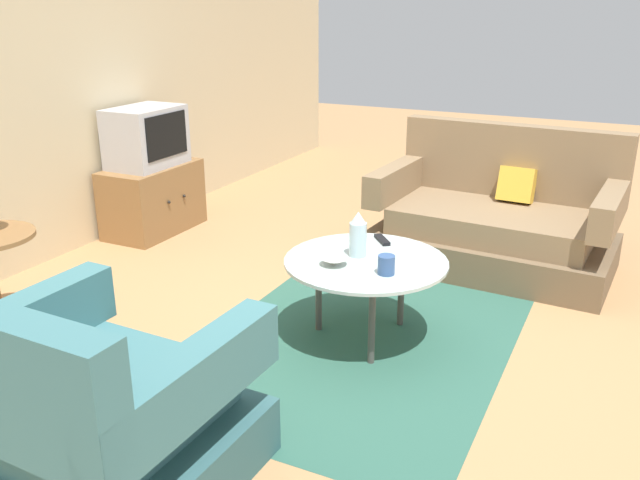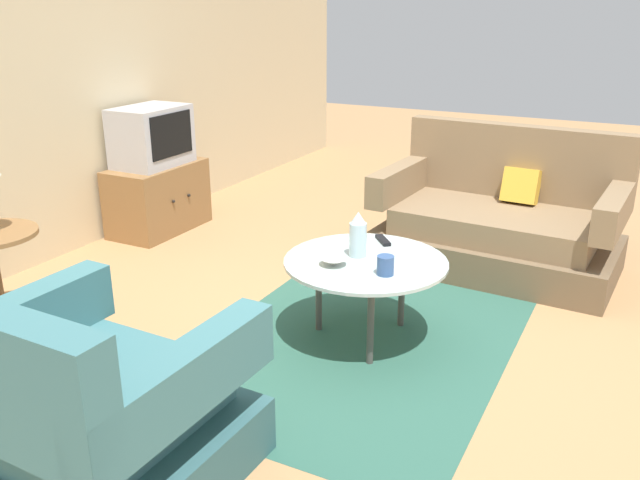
{
  "view_description": "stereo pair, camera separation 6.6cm",
  "coord_description": "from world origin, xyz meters",
  "px_view_note": "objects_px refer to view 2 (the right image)",
  "views": [
    {
      "loc": [
        -3.1,
        -1.25,
        1.76
      ],
      "look_at": [
        -0.06,
        0.23,
        0.55
      ],
      "focal_mm": 37.58,
      "sensor_mm": 36.0,
      "label": 1
    },
    {
      "loc": [
        -3.07,
        -1.3,
        1.76
      ],
      "look_at": [
        -0.06,
        0.23,
        0.55
      ],
      "focal_mm": 37.58,
      "sensor_mm": 36.0,
      "label": 2
    }
  ],
  "objects_px": {
    "couch": "(500,224)",
    "tv_stand": "(158,198)",
    "armchair": "(86,416)",
    "bowl": "(334,261)",
    "television": "(151,136)",
    "mug": "(386,265)",
    "tv_remote_dark": "(383,240)",
    "vase": "(358,235)",
    "coffee_table": "(365,266)"
  },
  "relations": [
    {
      "from": "couch",
      "to": "tv_stand",
      "type": "relative_size",
      "value": 2.04
    },
    {
      "from": "armchair",
      "to": "bowl",
      "type": "bearing_deg",
      "value": 78.48
    },
    {
      "from": "tv_stand",
      "to": "television",
      "type": "distance_m",
      "value": 0.5
    },
    {
      "from": "armchair",
      "to": "television",
      "type": "distance_m",
      "value": 3.12
    },
    {
      "from": "couch",
      "to": "mug",
      "type": "distance_m",
      "value": 1.6
    },
    {
      "from": "tv_stand",
      "to": "tv_remote_dark",
      "type": "distance_m",
      "value": 2.3
    },
    {
      "from": "mug",
      "to": "bowl",
      "type": "xyz_separation_m",
      "value": [
        -0.01,
        0.29,
        -0.03
      ]
    },
    {
      "from": "armchair",
      "to": "mug",
      "type": "relative_size",
      "value": 7.38
    },
    {
      "from": "vase",
      "to": "mug",
      "type": "relative_size",
      "value": 1.8
    },
    {
      "from": "couch",
      "to": "tv_remote_dark",
      "type": "distance_m",
      "value": 1.22
    },
    {
      "from": "television",
      "to": "vase",
      "type": "height_order",
      "value": "television"
    },
    {
      "from": "mug",
      "to": "bowl",
      "type": "height_order",
      "value": "mug"
    },
    {
      "from": "armchair",
      "to": "mug",
      "type": "height_order",
      "value": "armchair"
    },
    {
      "from": "coffee_table",
      "to": "television",
      "type": "relative_size",
      "value": 1.49
    },
    {
      "from": "coffee_table",
      "to": "bowl",
      "type": "xyz_separation_m",
      "value": [
        -0.14,
        0.12,
        0.06
      ]
    },
    {
      "from": "armchair",
      "to": "mug",
      "type": "bearing_deg",
      "value": 68.26
    },
    {
      "from": "vase",
      "to": "mug",
      "type": "bearing_deg",
      "value": -126.49
    },
    {
      "from": "television",
      "to": "mug",
      "type": "relative_size",
      "value": 4.24
    },
    {
      "from": "bowl",
      "to": "tv_remote_dark",
      "type": "bearing_deg",
      "value": -11.81
    },
    {
      "from": "couch",
      "to": "mug",
      "type": "xyz_separation_m",
      "value": [
        -1.57,
        0.23,
        0.21
      ]
    },
    {
      "from": "armchair",
      "to": "vase",
      "type": "relative_size",
      "value": 4.11
    },
    {
      "from": "couch",
      "to": "bowl",
      "type": "distance_m",
      "value": 1.67
    },
    {
      "from": "armchair",
      "to": "coffee_table",
      "type": "xyz_separation_m",
      "value": [
        1.56,
        -0.45,
        0.13
      ]
    },
    {
      "from": "coffee_table",
      "to": "bowl",
      "type": "height_order",
      "value": "bowl"
    },
    {
      "from": "mug",
      "to": "vase",
      "type": "bearing_deg",
      "value": 53.51
    },
    {
      "from": "coffee_table",
      "to": "vase",
      "type": "distance_m",
      "value": 0.17
    },
    {
      "from": "television",
      "to": "tv_remote_dark",
      "type": "relative_size",
      "value": 3.82
    },
    {
      "from": "mug",
      "to": "coffee_table",
      "type": "bearing_deg",
      "value": 51.37
    },
    {
      "from": "mug",
      "to": "tv_remote_dark",
      "type": "distance_m",
      "value": 0.48
    },
    {
      "from": "couch",
      "to": "tv_stand",
      "type": "xyz_separation_m",
      "value": [
        -0.48,
        2.62,
        -0.03
      ]
    },
    {
      "from": "couch",
      "to": "coffee_table",
      "type": "distance_m",
      "value": 1.5
    },
    {
      "from": "television",
      "to": "vase",
      "type": "relative_size",
      "value": 2.36
    },
    {
      "from": "armchair",
      "to": "mug",
      "type": "xyz_separation_m",
      "value": [
        1.43,
        -0.62,
        0.21
      ]
    },
    {
      "from": "tv_stand",
      "to": "television",
      "type": "relative_size",
      "value": 1.37
    },
    {
      "from": "coffee_table",
      "to": "bowl",
      "type": "bearing_deg",
      "value": 139.57
    },
    {
      "from": "coffee_table",
      "to": "bowl",
      "type": "distance_m",
      "value": 0.19
    },
    {
      "from": "couch",
      "to": "vase",
      "type": "height_order",
      "value": "couch"
    },
    {
      "from": "tv_stand",
      "to": "television",
      "type": "height_order",
      "value": "television"
    },
    {
      "from": "tv_remote_dark",
      "to": "television",
      "type": "bearing_deg",
      "value": -146.58
    },
    {
      "from": "couch",
      "to": "coffee_table",
      "type": "relative_size",
      "value": 1.87
    },
    {
      "from": "vase",
      "to": "tv_remote_dark",
      "type": "xyz_separation_m",
      "value": [
        0.27,
        -0.04,
        -0.11
      ]
    },
    {
      "from": "tv_stand",
      "to": "bowl",
      "type": "height_order",
      "value": "tv_stand"
    },
    {
      "from": "couch",
      "to": "bowl",
      "type": "bearing_deg",
      "value": 75.47
    },
    {
      "from": "tv_stand",
      "to": "mug",
      "type": "relative_size",
      "value": 5.8
    },
    {
      "from": "vase",
      "to": "mug",
      "type": "height_order",
      "value": "vase"
    },
    {
      "from": "tv_stand",
      "to": "vase",
      "type": "xyz_separation_m",
      "value": [
        -0.92,
        -2.16,
        0.31
      ]
    },
    {
      "from": "tv_stand",
      "to": "bowl",
      "type": "bearing_deg",
      "value": -117.61
    },
    {
      "from": "armchair",
      "to": "tv_remote_dark",
      "type": "height_order",
      "value": "armchair"
    },
    {
      "from": "coffee_table",
      "to": "tv_stand",
      "type": "relative_size",
      "value": 1.09
    },
    {
      "from": "mug",
      "to": "couch",
      "type": "bearing_deg",
      "value": -8.26
    }
  ]
}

